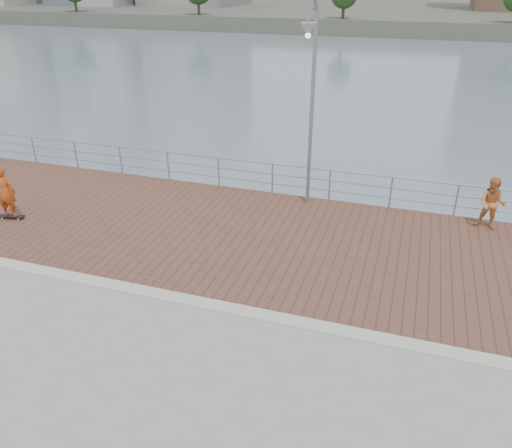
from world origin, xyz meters
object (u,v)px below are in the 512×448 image
(street_lamp, at_px, (310,74))
(bystander, at_px, (492,204))
(guardrail, at_px, (301,178))
(skateboarder, at_px, (5,192))

(street_lamp, xyz_separation_m, bystander, (5.71, 0.30, -3.55))
(guardrail, bearing_deg, skateboarder, -150.92)
(guardrail, xyz_separation_m, bystander, (6.08, -0.65, 0.16))
(bystander, bearing_deg, street_lamp, -162.37)
(guardrail, distance_m, street_lamp, 3.84)
(guardrail, height_order, street_lamp, street_lamp)
(street_lamp, distance_m, bystander, 6.73)
(guardrail, xyz_separation_m, street_lamp, (0.37, -0.95, 3.71))
(guardrail, relative_size, street_lamp, 6.31)
(guardrail, bearing_deg, street_lamp, -68.60)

